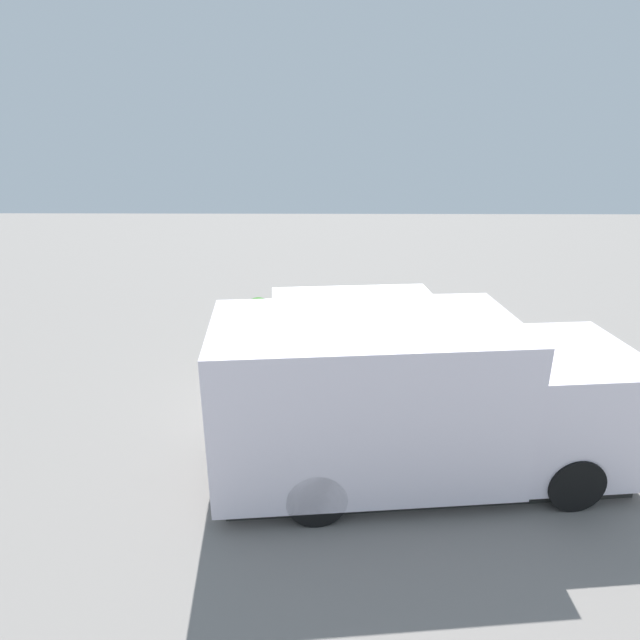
{
  "coord_description": "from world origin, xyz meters",
  "views": [
    {
      "loc": [
        0.49,
        7.65,
        4.6
      ],
      "look_at": [
        0.58,
        -1.76,
        1.05
      ],
      "focal_mm": 29.98,
      "sensor_mm": 36.0,
      "label": 1
    }
  ],
  "objects": [
    {
      "name": "planter_flowering_far",
      "position": [
        2.02,
        -3.9,
        0.41
      ],
      "size": [
        0.57,
        0.57,
        0.77
      ],
      "color": "#B17B40",
      "rests_on": "ground_plane"
    },
    {
      "name": "food_truck",
      "position": [
        -0.69,
        1.41,
        1.08
      ],
      "size": [
        5.65,
        2.88,
        2.25
      ],
      "color": "white",
      "rests_on": "ground_plane"
    },
    {
      "name": "ground_plane",
      "position": [
        0.0,
        0.0,
        0.0
      ],
      "size": [
        40.0,
        40.0,
        0.0
      ],
      "primitive_type": "plane",
      "color": "gray"
    },
    {
      "name": "planter_flowering_near",
      "position": [
        2.31,
        -2.24,
        0.35
      ],
      "size": [
        0.5,
        0.5,
        0.66
      ],
      "color": "#AB794E",
      "rests_on": "ground_plane"
    },
    {
      "name": "person_customer",
      "position": [
        -1.06,
        -2.64,
        0.33
      ],
      "size": [
        0.65,
        0.75,
        0.86
      ],
      "color": "#70634A",
      "rests_on": "ground_plane"
    }
  ]
}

